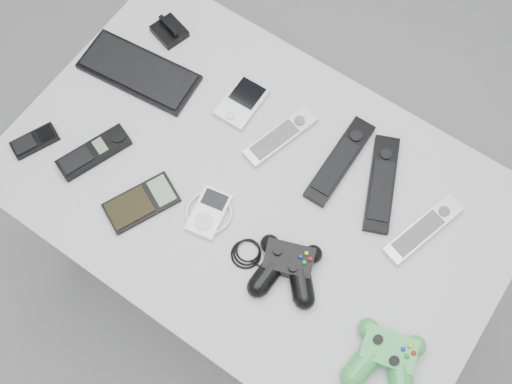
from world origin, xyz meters
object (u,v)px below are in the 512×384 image
Objects in this scene: pda at (242,102)px; mobile_phone at (35,141)px; pda_keyboard at (139,71)px; remote_silver_a at (281,136)px; cordless_handset at (94,152)px; calculator at (141,203)px; controller_green at (386,357)px; controller_black at (287,267)px; mp3_player at (209,213)px; remote_black_a at (340,161)px; remote_black_b at (382,183)px; desk at (257,198)px; remote_silver_b at (423,229)px.

pda reaches higher than mobile_phone.
remote_silver_a reaches higher than pda_keyboard.
mobile_phone is at bearing -137.51° from cordless_handset.
remote_silver_a is 0.42m from cordless_handset.
controller_green reaches higher than calculator.
cordless_handset is at bearing 162.36° from controller_black.
mp3_player is at bearing -80.02° from remote_silver_a.
mobile_phone is (-0.08, -0.27, 0.00)m from pda_keyboard.
pda_keyboard is 1.69× the size of cordless_handset.
remote_silver_a is at bearing -11.60° from pda.
pda_keyboard is at bearing -165.95° from pda.
remote_black_a is 0.43m from controller_green.
remote_black_b is (0.24, 0.03, 0.00)m from remote_silver_a.
remote_black_b is at bearing 48.30° from cordless_handset.
remote_black_a reaches higher than pda.
controller_black is (0.34, 0.06, 0.02)m from calculator.
remote_black_a is at bearing 54.27° from mobile_phone.
controller_black is at bearing -36.91° from desk.
remote_silver_b is (0.23, -0.03, -0.00)m from remote_black_a.
desk is 0.45m from controller_green.
remote_black_b is (0.10, 0.01, -0.00)m from remote_black_a.
mp3_player is (0.29, 0.03, -0.00)m from cordless_handset.
desk is 0.28m from remote_black_b.
pda is 0.49m from remote_silver_b.
desk is at bearing 122.74° from controller_black.
cordless_handset is at bearing -83.16° from pda_keyboard.
controller_green is at bearing -29.52° from controller_black.
remote_silver_a is (-0.02, 0.13, 0.07)m from desk.
pda is at bearing -174.03° from remote_silver_a.
controller_green reaches higher than mp3_player.
remote_black_b is at bearing 50.78° from mobile_phone.
remote_black_b is 0.94× the size of controller_black.
remote_silver_b is at bearing -9.51° from remote_black_a.
controller_black is (0.63, 0.08, 0.02)m from mobile_phone.
remote_silver_b is 0.28m from controller_green.
controller_green is at bearing -47.51° from remote_black_a.
calculator is at bearing -136.60° from desk.
remote_black_a is at bearing 46.45° from mp3_player.
remote_black_a is 0.27m from controller_black.
controller_black reaches higher than mobile_phone.
remote_black_b is at bearing 35.55° from desk.
mp3_player is 0.69× the size of controller_green.
remote_black_b is 1.37× the size of cordless_handset.
remote_silver_a is (0.37, 0.05, 0.00)m from pda_keyboard.
calculator is 1.43× the size of mp3_player.
calculator is (-0.18, -0.17, 0.07)m from desk.
calculator is (-0.04, -0.32, -0.00)m from pda.
controller_green is at bearing -82.15° from remote_black_b.
remote_silver_a is 1.80× the size of mobile_phone.
remote_black_a is (0.12, 0.15, 0.08)m from desk.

